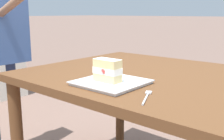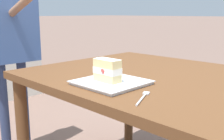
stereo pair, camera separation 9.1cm
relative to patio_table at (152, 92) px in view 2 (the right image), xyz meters
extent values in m
cylinder|color=brown|center=(0.57, -0.47, -0.31)|extent=(0.07, 0.07, 0.74)
cylinder|color=brown|center=(0.57, 0.47, -0.31)|extent=(0.07, 0.07, 0.74)
cube|color=brown|center=(0.00, 0.00, 0.08)|extent=(1.26, 1.06, 0.04)
cube|color=white|center=(0.00, 0.31, 0.11)|extent=(0.27, 0.27, 0.01)
cube|color=white|center=(0.00, 0.31, 0.12)|extent=(0.28, 0.28, 0.00)
cube|color=#EAD18C|center=(0.01, 0.33, 0.14)|extent=(0.12, 0.06, 0.04)
cube|color=white|center=(0.01, 0.33, 0.17)|extent=(0.13, 0.06, 0.03)
sphere|color=red|center=(0.00, 0.36, 0.16)|extent=(0.01, 0.01, 0.01)
sphere|color=red|center=(0.00, 0.36, 0.17)|extent=(0.01, 0.01, 0.01)
sphere|color=red|center=(0.01, 0.36, 0.17)|extent=(0.02, 0.02, 0.02)
cube|color=#EAD18C|center=(0.01, 0.33, 0.20)|extent=(0.12, 0.06, 0.04)
cube|color=white|center=(0.01, 0.33, 0.22)|extent=(0.12, 0.06, 0.00)
cylinder|color=silver|center=(-0.24, 0.40, 0.11)|extent=(0.07, 0.13, 0.01)
cube|color=silver|center=(-0.21, 0.32, 0.11)|extent=(0.03, 0.04, 0.01)
cylinder|color=navy|center=(1.06, 0.36, -0.30)|extent=(0.07, 0.07, 0.75)
cylinder|color=navy|center=(1.05, 0.21, -0.30)|extent=(0.07, 0.07, 0.75)
cube|color=#42609E|center=(1.05, 0.29, 0.34)|extent=(0.18, 0.41, 0.53)
cylinder|color=#9E7051|center=(0.84, 0.29, 0.47)|extent=(0.43, 0.06, 0.20)
camera|label=1|loc=(-0.78, 1.23, 0.42)|focal=43.96mm
camera|label=2|loc=(-0.85, 1.17, 0.42)|focal=43.96mm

